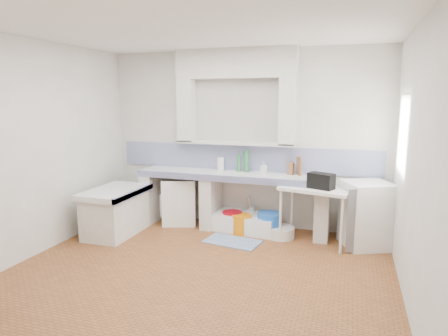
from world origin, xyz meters
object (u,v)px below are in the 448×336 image
(stove, at_px, (180,201))
(sink, at_px, (246,223))
(side_table, at_px, (315,215))
(fridge, at_px, (367,215))

(stove, bearing_deg, sink, -20.78)
(stove, relative_size, side_table, 0.78)
(stove, height_order, sink, stove)
(side_table, bearing_deg, fridge, 19.99)
(stove, distance_m, side_table, 2.23)
(stove, relative_size, fridge, 0.83)
(stove, height_order, fridge, fridge)
(side_table, bearing_deg, sink, -177.48)
(side_table, relative_size, fridge, 1.06)
(stove, distance_m, sink, 1.17)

